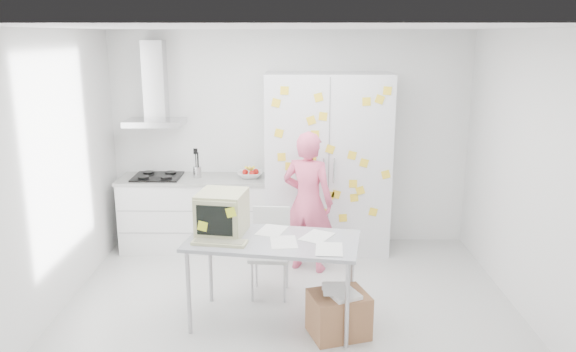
{
  "coord_description": "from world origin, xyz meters",
  "views": [
    {
      "loc": [
        0.03,
        -5.02,
        2.64
      ],
      "look_at": [
        -0.02,
        0.65,
        1.21
      ],
      "focal_mm": 35.0,
      "sensor_mm": 36.0,
      "label": 1
    }
  ],
  "objects_px": {
    "person": "(308,202)",
    "desk": "(240,225)",
    "chair": "(271,246)",
    "cardboard_box": "(339,314)"
  },
  "relations": [
    {
      "from": "person",
      "to": "chair",
      "type": "relative_size",
      "value": 1.79
    },
    {
      "from": "person",
      "to": "desk",
      "type": "xyz_separation_m",
      "value": [
        -0.65,
        -1.17,
        0.13
      ]
    },
    {
      "from": "desk",
      "to": "cardboard_box",
      "type": "relative_size",
      "value": 2.77
    },
    {
      "from": "person",
      "to": "chair",
      "type": "bearing_deg",
      "value": 77.13
    },
    {
      "from": "desk",
      "to": "cardboard_box",
      "type": "bearing_deg",
      "value": -9.69
    },
    {
      "from": "cardboard_box",
      "to": "desk",
      "type": "bearing_deg",
      "value": 160.97
    },
    {
      "from": "chair",
      "to": "cardboard_box",
      "type": "relative_size",
      "value": 1.52
    },
    {
      "from": "desk",
      "to": "chair",
      "type": "distance_m",
      "value": 0.75
    },
    {
      "from": "desk",
      "to": "chair",
      "type": "height_order",
      "value": "desk"
    },
    {
      "from": "person",
      "to": "chair",
      "type": "height_order",
      "value": "person"
    }
  ]
}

